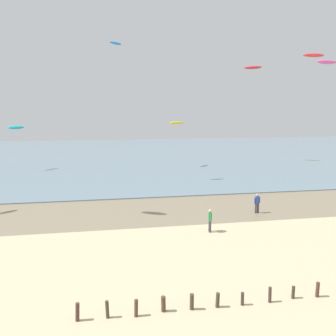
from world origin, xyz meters
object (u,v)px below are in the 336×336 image
(person_nearest_camera, at_px, (257,203))
(kite_aloft_3, at_px, (253,67))
(kite_aloft_7, at_px, (16,127))
(kite_aloft_4, at_px, (116,43))
(kite_aloft_2, at_px, (327,62))
(kite_aloft_0, at_px, (314,55))
(kite_aloft_6, at_px, (177,123))
(person_mid_beach, at_px, (210,220))

(person_nearest_camera, height_order, kite_aloft_3, kite_aloft_3)
(kite_aloft_7, bearing_deg, kite_aloft_4, -49.75)
(kite_aloft_2, relative_size, kite_aloft_7, 1.07)
(kite_aloft_3, relative_size, kite_aloft_4, 1.22)
(kite_aloft_0, xyz_separation_m, kite_aloft_6, (-10.81, 11.18, -6.62))
(person_nearest_camera, bearing_deg, kite_aloft_6, 106.12)
(person_nearest_camera, relative_size, kite_aloft_7, 0.66)
(kite_aloft_0, bearing_deg, person_mid_beach, 33.35)
(kite_aloft_4, height_order, kite_aloft_6, kite_aloft_4)
(person_nearest_camera, relative_size, person_mid_beach, 1.00)
(person_nearest_camera, xyz_separation_m, kite_aloft_6, (-4.23, 14.63, 6.37))
(kite_aloft_2, xyz_separation_m, kite_aloft_3, (-1.29, 17.92, 1.49))
(person_mid_beach, bearing_deg, kite_aloft_6, 86.38)
(person_mid_beach, distance_m, kite_aloft_6, 19.52)
(kite_aloft_0, relative_size, kite_aloft_7, 0.80)
(person_nearest_camera, height_order, kite_aloft_6, kite_aloft_6)
(kite_aloft_0, distance_m, kite_aloft_6, 16.90)
(kite_aloft_3, bearing_deg, kite_aloft_0, 114.47)
(kite_aloft_3, bearing_deg, kite_aloft_7, 39.04)
(kite_aloft_3, distance_m, kite_aloft_7, 38.38)
(person_mid_beach, bearing_deg, kite_aloft_4, 101.03)
(person_nearest_camera, bearing_deg, kite_aloft_0, 27.68)
(kite_aloft_2, height_order, kite_aloft_4, kite_aloft_4)
(kite_aloft_0, relative_size, kite_aloft_2, 0.75)
(person_mid_beach, xyz_separation_m, kite_aloft_6, (1.16, 18.41, 6.37))
(person_nearest_camera, bearing_deg, kite_aloft_3, 68.09)
(kite_aloft_7, bearing_deg, person_mid_beach, -104.81)
(person_nearest_camera, distance_m, kite_aloft_2, 21.13)
(person_nearest_camera, xyz_separation_m, kite_aloft_4, (-11.15, 25.74, 17.58))
(kite_aloft_3, xyz_separation_m, kite_aloft_4, (-22.50, -2.48, 2.66))
(kite_aloft_7, bearing_deg, kite_aloft_2, -71.36)
(kite_aloft_0, distance_m, kite_aloft_2, 9.16)
(person_mid_beach, relative_size, kite_aloft_4, 0.71)
(kite_aloft_2, height_order, kite_aloft_7, kite_aloft_2)
(person_nearest_camera, height_order, person_mid_beach, same)
(person_mid_beach, bearing_deg, kite_aloft_3, 62.38)
(kite_aloft_4, bearing_deg, kite_aloft_6, -104.61)
(kite_aloft_6, bearing_deg, kite_aloft_4, -59.64)
(person_mid_beach, xyz_separation_m, kite_aloft_7, (-20.37, 29.63, 5.46))
(person_mid_beach, height_order, kite_aloft_6, kite_aloft_6)
(kite_aloft_3, xyz_separation_m, kite_aloft_6, (-15.58, -13.60, -8.55))
(kite_aloft_4, xyz_separation_m, kite_aloft_6, (6.92, -11.11, -11.21))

